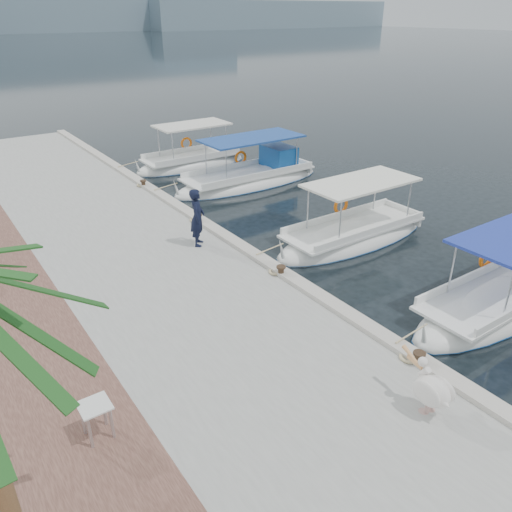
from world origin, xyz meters
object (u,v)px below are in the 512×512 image
Objects in this scene: fishing_caique_b at (507,300)px; fisherman at (197,217)px; fishing_caique_c at (353,238)px; fishing_caique_e at (192,164)px; fishing_caique_d at (251,180)px; pelican at (431,389)px.

fishing_caique_b is 9.67m from fisherman.
fishing_caique_c is 11.88m from fishing_caique_e.
fisherman is at bearing 126.93° from fishing_caique_b.
fishing_caique_e is at bearing 92.41° from fishing_caique_b.
fishing_caique_d and fishing_caique_e have the same top height.
fishing_caique_c is at bearing 54.15° from pelican.
fisherman reaches higher than fishing_caique_c.
pelican is at bearing -125.85° from fishing_caique_c.
fishing_caique_e is at bearing 6.90° from fisherman.
pelican is 0.70× the size of fisherman.
fisherman is (0.09, 9.38, 0.43)m from pelican.
fishing_caique_e is at bearing 75.17° from pelican.
fishing_caique_c and fishing_caique_e have the same top height.
fisherman is at bearing 89.48° from pelican.
fishing_caique_b is 5.68m from fishing_caique_c.
fisherman is (-5.02, -9.88, 1.34)m from fishing_caique_e.
fishing_caique_e is (-0.24, 11.88, 0.00)m from fishing_caique_c.
fishing_caique_d is 1.26× the size of fishing_caique_e.
fishing_caique_d is (0.20, 13.30, 0.06)m from fishing_caique_b.
pelican is at bearing -104.83° from fishing_caique_e.
fishing_caique_d is at bearing 68.10° from pelican.
fisherman reaches higher than pelican.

